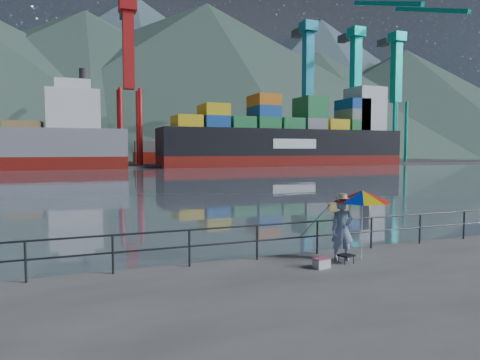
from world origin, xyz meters
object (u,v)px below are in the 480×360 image
object	(u,v)px
beach_umbrella	(362,196)
cooler_bag	(321,264)
fisherman	(342,230)
container_ship	(292,138)

from	to	relation	value
beach_umbrella	cooler_bag	xyz separation A→B (m)	(-1.54, -0.35, -1.72)
beach_umbrella	fisherman	bearing A→B (deg)	164.86
fisherman	cooler_bag	distance (m)	1.35
cooler_bag	container_ship	world-z (taller)	container_ship
fisherman	beach_umbrella	xyz separation A→B (m)	(0.55, -0.15, 0.95)
container_ship	cooler_bag	bearing A→B (deg)	-117.31
fisherman	container_ship	distance (m)	82.43
beach_umbrella	cooler_bag	bearing A→B (deg)	-167.36
fisherman	cooler_bag	bearing A→B (deg)	-133.78
fisherman	cooler_bag	size ratio (longest dim) A/B	4.33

